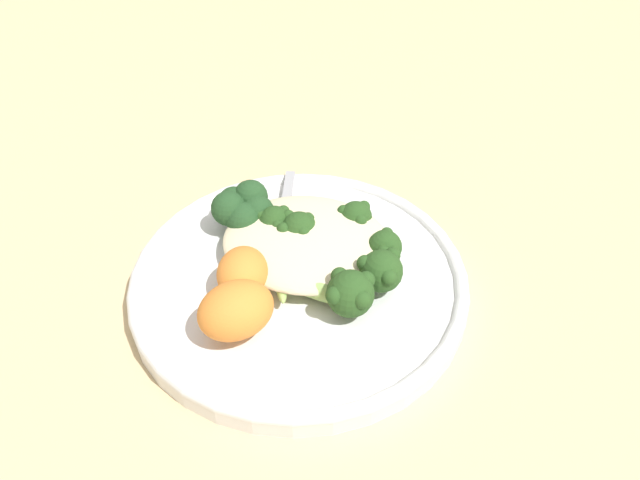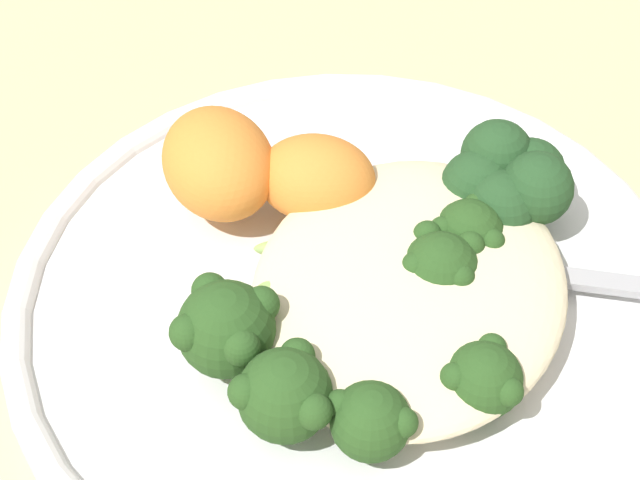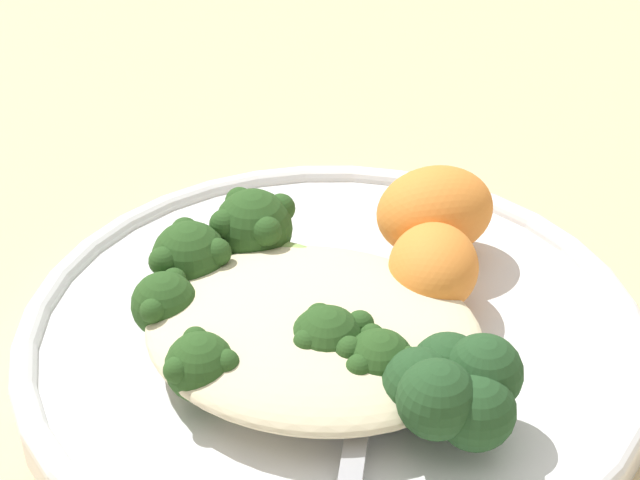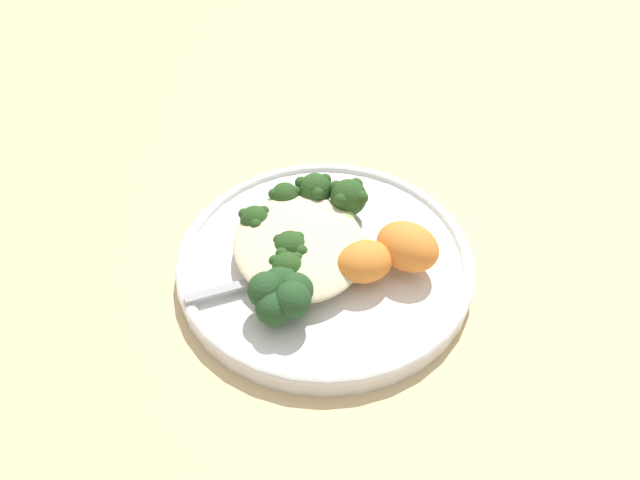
{
  "view_description": "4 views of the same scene",
  "coord_description": "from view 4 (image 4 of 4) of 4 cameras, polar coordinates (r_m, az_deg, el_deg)",
  "views": [
    {
      "loc": [
        0.1,
        -0.37,
        0.39
      ],
      "look_at": [
        0.02,
        -0.0,
        0.05
      ],
      "focal_mm": 35.0,
      "sensor_mm": 36.0,
      "label": 1
    },
    {
      "loc": [
        0.27,
        0.07,
        0.36
      ],
      "look_at": [
        0.01,
        -0.02,
        0.05
      ],
      "focal_mm": 60.0,
      "sensor_mm": 36.0,
      "label": 2
    },
    {
      "loc": [
        -0.09,
        0.35,
        0.32
      ],
      "look_at": [
        0.02,
        -0.03,
        0.05
      ],
      "focal_mm": 60.0,
      "sensor_mm": 36.0,
      "label": 3
    },
    {
      "loc": [
        -0.32,
        0.06,
        0.36
      ],
      "look_at": [
        -0.01,
        -0.0,
        0.05
      ],
      "focal_mm": 28.0,
      "sensor_mm": 36.0,
      "label": 4
    }
  ],
  "objects": [
    {
      "name": "ground_plane",
      "position": [
        0.48,
        -0.4,
        -3.61
      ],
      "size": [
        4.0,
        4.0,
        0.0
      ],
      "primitive_type": "plane",
      "color": "#D6B784"
    },
    {
      "name": "plate",
      "position": [
        0.48,
        0.58,
        -1.91
      ],
      "size": [
        0.28,
        0.28,
        0.02
      ],
      "color": "white",
      "rests_on": "ground_plane"
    },
    {
      "name": "quinoa_mound",
      "position": [
        0.46,
        -2.39,
        -0.31
      ],
      "size": [
        0.14,
        0.12,
        0.02
      ],
      "primitive_type": "ellipsoid",
      "color": "beige",
      "rests_on": "plate"
    },
    {
      "name": "broccoli_stalk_0",
      "position": [
        0.5,
        3.16,
        3.97
      ],
      "size": [
        0.09,
        0.05,
        0.04
      ],
      "rotation": [
        0.0,
        0.0,
        -0.31
      ],
      "color": "#8EB25B",
      "rests_on": "plate"
    },
    {
      "name": "broccoli_stalk_1",
      "position": [
        0.5,
        0.03,
        4.41
      ],
      "size": [
        0.11,
        0.04,
        0.03
      ],
      "rotation": [
        0.0,
        0.0,
        0.13
      ],
      "color": "#8EB25B",
      "rests_on": "plate"
    },
    {
      "name": "broccoli_stalk_2",
      "position": [
        0.49,
        -2.1,
        3.13
      ],
      "size": [
        0.11,
        0.07,
        0.03
      ],
      "rotation": [
        0.0,
        0.0,
        0.49
      ],
      "color": "#8EB25B",
      "rests_on": "plate"
    },
    {
      "name": "broccoli_stalk_3",
      "position": [
        0.48,
        -5.48,
        1.5
      ],
      "size": [
        0.07,
        0.1,
        0.03
      ],
      "rotation": [
        0.0,
        0.0,
        0.99
      ],
      "color": "#8EB25B",
      "rests_on": "plate"
    },
    {
      "name": "broccoli_stalk_4",
      "position": [
        0.45,
        -1.89,
        -1.13
      ],
      "size": [
        0.03,
        0.08,
        0.03
      ],
      "rotation": [
        0.0,
        0.0,
        1.53
      ],
      "color": "#8EB25B",
      "rests_on": "plate"
    },
    {
      "name": "broccoli_stalk_5",
      "position": [
        0.44,
        -2.15,
        -2.75
      ],
      "size": [
        0.05,
        0.1,
        0.03
      ],
      "rotation": [
        0.0,
        0.0,
        1.9
      ],
      "color": "#8EB25B",
      "rests_on": "plate"
    },
    {
      "name": "sweet_potato_chunk_0",
      "position": [
        0.44,
        5.16,
        -2.47
      ],
      "size": [
        0.05,
        0.06,
        0.04
      ],
      "primitive_type": "ellipsoid",
      "rotation": [
        0.0,
        0.0,
        4.85
      ],
      "color": "orange",
      "rests_on": "plate"
    },
    {
      "name": "sweet_potato_chunk_1",
      "position": [
        0.45,
        9.96,
        -0.73
      ],
      "size": [
        0.07,
        0.07,
        0.04
      ],
      "primitive_type": "ellipsoid",
      "rotation": [
        0.0,
        0.0,
        3.88
      ],
      "color": "orange",
      "rests_on": "plate"
    },
    {
      "name": "kale_tuft",
      "position": [
        0.42,
        -4.42,
        -6.23
      ],
      "size": [
        0.05,
        0.06,
        0.04
      ],
      "color": "#234723",
      "rests_on": "plate"
    },
    {
      "name": "spoon",
      "position": [
        0.45,
        -6.15,
        -4.21
      ],
      "size": [
        0.03,
        0.1,
        0.01
      ],
      "rotation": [
        0.0,
        0.0,
        1.72
      ],
      "color": "#A3A3A8",
      "rests_on": "plate"
    }
  ]
}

